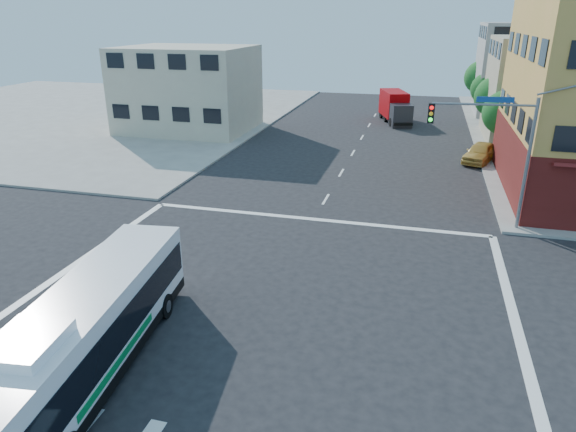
# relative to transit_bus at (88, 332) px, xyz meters

# --- Properties ---
(ground) EXTENTS (120.00, 120.00, 0.00)m
(ground) POSITION_rel_transit_bus_xyz_m (4.00, 5.40, -1.58)
(ground) COLOR black
(ground) RESTS_ON ground
(sidewalk_nw) EXTENTS (50.00, 50.00, 0.15)m
(sidewalk_nw) POSITION_rel_transit_bus_xyz_m (-31.00, 40.40, -1.51)
(sidewalk_nw) COLOR gray
(sidewalk_nw) RESTS_ON ground
(building_east_near) EXTENTS (12.06, 10.06, 9.00)m
(building_east_near) POSITION_rel_transit_bus_xyz_m (20.98, 39.38, 2.92)
(building_east_near) COLOR tan
(building_east_near) RESTS_ON ground
(building_east_far) EXTENTS (12.06, 10.06, 10.00)m
(building_east_far) POSITION_rel_transit_bus_xyz_m (20.98, 53.38, 3.42)
(building_east_far) COLOR #A4A49F
(building_east_far) RESTS_ON ground
(building_west) EXTENTS (12.06, 10.06, 8.00)m
(building_west) POSITION_rel_transit_bus_xyz_m (-13.02, 35.38, 2.42)
(building_west) COLOR beige
(building_west) RESTS_ON ground
(signal_mast_ne) EXTENTS (7.91, 1.13, 8.07)m
(signal_mast_ne) POSITION_rel_transit_bus_xyz_m (13.08, 16.02, 3.40)
(signal_mast_ne) COLOR slate
(signal_mast_ne) RESTS_ON ground
(street_tree_a) EXTENTS (3.60, 3.60, 5.53)m
(street_tree_a) POSITION_rel_transit_bus_xyz_m (15.91, 33.32, 2.00)
(street_tree_a) COLOR #392414
(street_tree_a) RESTS_ON ground
(street_tree_b) EXTENTS (3.80, 3.80, 5.79)m
(street_tree_b) POSITION_rel_transit_bus_xyz_m (15.91, 41.32, 2.17)
(street_tree_b) COLOR #392414
(street_tree_b) RESTS_ON ground
(street_tree_c) EXTENTS (3.40, 3.40, 5.29)m
(street_tree_c) POSITION_rel_transit_bus_xyz_m (15.91, 49.32, 1.88)
(street_tree_c) COLOR #392414
(street_tree_c) RESTS_ON ground
(street_tree_d) EXTENTS (4.00, 4.00, 6.03)m
(street_tree_d) POSITION_rel_transit_bus_xyz_m (15.91, 57.32, 2.30)
(street_tree_d) COLOR #392414
(street_tree_d) RESTS_ON ground
(transit_bus) EXTENTS (3.63, 11.14, 3.24)m
(transit_bus) POSITION_rel_transit_bus_xyz_m (0.00, 0.00, 0.00)
(transit_bus) COLOR black
(transit_bus) RESTS_ON ground
(box_truck) EXTENTS (4.05, 7.33, 3.17)m
(box_truck) POSITION_rel_transit_bus_xyz_m (6.43, 44.78, -0.05)
(box_truck) COLOR #242429
(box_truck) RESTS_ON ground
(parked_car) EXTENTS (3.31, 4.90, 1.55)m
(parked_car) POSITION_rel_transit_bus_xyz_m (13.99, 30.06, -0.81)
(parked_car) COLOR gold
(parked_car) RESTS_ON ground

